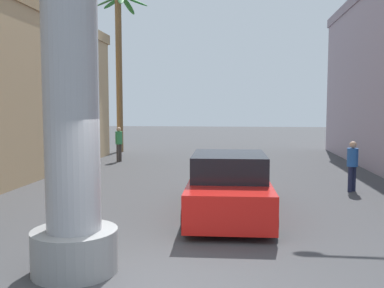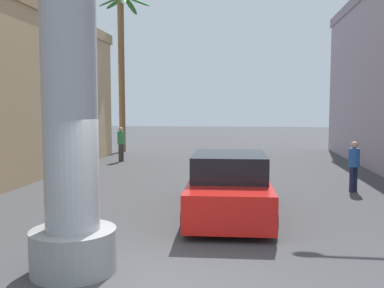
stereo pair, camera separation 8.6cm
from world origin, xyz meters
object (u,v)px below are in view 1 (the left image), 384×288
(neon_sign_pole, at_px, (70,16))
(palm_tree_far_left, at_px, (120,61))
(street_lamp, at_px, (380,49))
(pedestrian_far_left, at_px, (119,141))
(pedestrian_mid_right, at_px, (352,162))
(car_lead, at_px, (229,186))

(neon_sign_pole, bearing_deg, palm_tree_far_left, 103.57)
(neon_sign_pole, relative_size, street_lamp, 1.32)
(pedestrian_far_left, bearing_deg, neon_sign_pole, -76.81)
(neon_sign_pole, relative_size, palm_tree_far_left, 1.04)
(palm_tree_far_left, bearing_deg, street_lamp, -45.65)
(pedestrian_far_left, bearing_deg, pedestrian_mid_right, -34.38)
(street_lamp, distance_m, pedestrian_mid_right, 3.56)
(pedestrian_far_left, xyz_separation_m, pedestrian_mid_right, (9.49, -6.49, -0.07))
(street_lamp, distance_m, car_lead, 6.37)
(palm_tree_far_left, xyz_separation_m, pedestrian_far_left, (1.17, -4.44, -4.43))
(palm_tree_far_left, relative_size, pedestrian_mid_right, 5.73)
(neon_sign_pole, bearing_deg, car_lead, 59.86)
(neon_sign_pole, bearing_deg, pedestrian_far_left, 103.19)
(street_lamp, relative_size, pedestrian_mid_right, 4.50)
(pedestrian_far_left, bearing_deg, palm_tree_far_left, 104.76)
(street_lamp, xyz_separation_m, palm_tree_far_left, (-11.20, 11.46, 1.02))
(palm_tree_far_left, xyz_separation_m, pedestrian_mid_right, (10.66, -10.93, -4.49))
(car_lead, relative_size, palm_tree_far_left, 0.56)
(palm_tree_far_left, bearing_deg, pedestrian_mid_right, -45.71)
(street_lamp, xyz_separation_m, pedestrian_far_left, (-10.03, 7.02, -3.41))
(neon_sign_pole, xyz_separation_m, pedestrian_far_left, (-3.26, 13.90, -3.10))
(neon_sign_pole, distance_m, pedestrian_far_left, 14.61)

